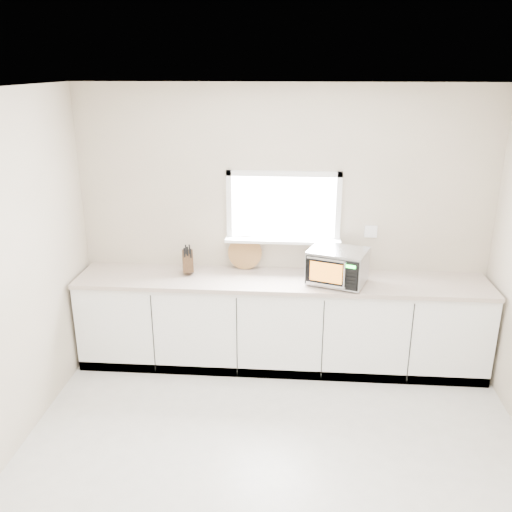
# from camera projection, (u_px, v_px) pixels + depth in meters

# --- Properties ---
(ground) EXTENTS (4.00, 4.00, 0.00)m
(ground) POSITION_uv_depth(u_px,v_px,m) (271.00, 486.00, 3.87)
(ground) COLOR beige
(ground) RESTS_ON ground
(back_wall) EXTENTS (4.00, 0.17, 2.70)m
(back_wall) POSITION_uv_depth(u_px,v_px,m) (283.00, 225.00, 5.29)
(back_wall) COLOR beige
(back_wall) RESTS_ON ground
(cabinets) EXTENTS (3.92, 0.60, 0.88)m
(cabinets) POSITION_uv_depth(u_px,v_px,m) (281.00, 324.00, 5.32)
(cabinets) COLOR white
(cabinets) RESTS_ON ground
(countertop) EXTENTS (3.92, 0.64, 0.04)m
(countertop) POSITION_uv_depth(u_px,v_px,m) (281.00, 281.00, 5.16)
(countertop) COLOR #BAAB99
(countertop) RESTS_ON cabinets
(microwave) EXTENTS (0.61, 0.54, 0.33)m
(microwave) POSITION_uv_depth(u_px,v_px,m) (337.00, 266.00, 4.99)
(microwave) COLOR black
(microwave) RESTS_ON countertop
(knife_block) EXTENTS (0.15, 0.23, 0.31)m
(knife_block) POSITION_uv_depth(u_px,v_px,m) (188.00, 260.00, 5.25)
(knife_block) COLOR #483319
(knife_block) RESTS_ON countertop
(cutting_board) EXTENTS (0.34, 0.08, 0.33)m
(cutting_board) POSITION_uv_depth(u_px,v_px,m) (245.00, 253.00, 5.36)
(cutting_board) COLOR olive
(cutting_board) RESTS_ON countertop
(coffee_grinder) EXTENTS (0.15, 0.15, 0.22)m
(coffee_grinder) POSITION_uv_depth(u_px,v_px,m) (322.00, 264.00, 5.24)
(coffee_grinder) COLOR #AEB0B6
(coffee_grinder) RESTS_ON countertop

